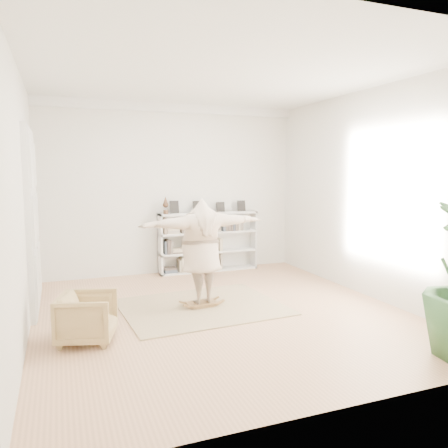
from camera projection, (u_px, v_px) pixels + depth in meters
name	position (u px, v px, depth m)	size (l,w,h in m)	color
floor	(221.00, 312.00, 6.80)	(6.00, 6.00, 0.00)	tan
room_shell	(172.00, 108.00, 9.11)	(6.00, 6.00, 6.00)	silver
doors	(32.00, 222.00, 6.89)	(0.09, 1.78, 2.92)	white
bookshelf	(208.00, 242.00, 9.60)	(2.20, 0.35, 1.64)	silver
armchair	(87.00, 318.00, 5.61)	(0.68, 0.70, 0.64)	tan
rug	(202.00, 307.00, 7.06)	(2.50, 2.00, 0.02)	tan
rocker_board	(202.00, 303.00, 7.05)	(0.50, 0.32, 0.10)	olive
person	(201.00, 249.00, 6.95)	(2.06, 0.56, 1.68)	#CAB197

